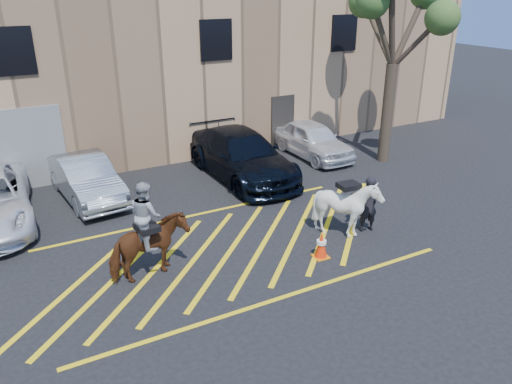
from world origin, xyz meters
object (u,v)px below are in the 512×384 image
mounted_bay (148,240)px  tree (398,10)px  car_silver_sedan (86,178)px  car_blue_suv (242,155)px  saddled_white (347,208)px  car_white_suv (312,139)px  traffic_cone (321,245)px  handler (368,204)px

mounted_bay → tree: (10.79, 3.93, 4.69)m
mounted_bay → tree: 12.41m
car_silver_sedan → car_blue_suv: bearing=-12.4°
car_blue_suv → saddled_white: bearing=-85.8°
car_white_suv → traffic_cone: 8.22m
car_white_suv → mounted_bay: size_ratio=1.68×
car_blue_suv → handler: 5.66m
car_white_suv → tree: bearing=-39.2°
saddled_white → mounted_bay: bearing=174.6°
car_white_suv → tree: 5.73m
car_silver_sedan → saddled_white: bearing=-52.2°
car_silver_sedan → mounted_bay: (0.37, -5.63, 0.29)m
car_white_suv → traffic_cone: size_ratio=5.69×
handler → tree: tree is taller
car_blue_suv → car_white_suv: (3.59, 0.72, -0.12)m
handler → traffic_cone: handler is taller
car_silver_sedan → saddled_white: 8.48m
mounted_bay → handler: bearing=-5.0°
car_blue_suv → mounted_bay: mounted_bay is taller
car_blue_suv → tree: size_ratio=0.78×
saddled_white → handler: bearing=-1.9°
car_white_suv → tree: size_ratio=0.57×
mounted_bay → car_white_suv: bearing=33.7°
car_white_suv → car_silver_sedan: bearing=-179.3°
mounted_bay → car_blue_suv: bearing=45.0°
mounted_bay → traffic_cone: 4.37m
car_silver_sedan → handler: (6.55, -6.17, 0.12)m
tree → car_silver_sedan: bearing=171.4°
saddled_white → tree: 8.46m
mounted_bay → tree: size_ratio=0.34×
handler → traffic_cone: 2.18m
car_white_suv → tree: tree is taller
car_white_suv → saddled_white: size_ratio=2.45×
car_white_suv → traffic_cone: bearing=-122.7°
car_blue_suv → traffic_cone: (-0.85, -6.19, -0.46)m
mounted_bay → saddled_white: bearing=-5.4°
mounted_bay → saddled_white: mounted_bay is taller
car_silver_sedan → car_white_suv: size_ratio=1.03×
car_silver_sedan → traffic_cone: size_ratio=5.86×
handler → tree: bearing=-124.1°
mounted_bay → traffic_cone: (4.16, -1.19, -0.63)m
car_white_suv → saddled_white: saddled_white is taller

